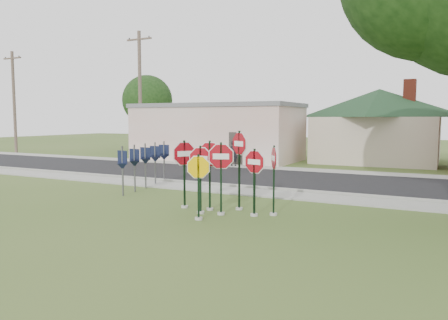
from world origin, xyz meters
The scene contains 20 objects.
ground centered at (0.00, 0.00, 0.00)m, with size 120.00×120.00×0.00m, color #3D5720.
sidewalk_near centered at (0.00, 5.50, 0.03)m, with size 60.00×1.60×0.06m, color gray.
road centered at (0.00, 10.00, 0.02)m, with size 60.00×7.00×0.04m, color black.
sidewalk_far centered at (0.00, 14.30, 0.03)m, with size 60.00×1.60×0.06m, color gray.
curb centered at (0.00, 6.50, 0.07)m, with size 60.00×0.20×0.14m, color gray.
stop_sign_center centered at (0.10, 1.24, 1.52)m, with size 1.06×0.43×2.46m.
stop_sign_yellow centered at (-0.19, 0.30, 1.24)m, with size 0.88×0.44×2.11m.
stop_sign_left centered at (-0.58, 1.09, 1.41)m, with size 0.97×0.38×2.32m.
stop_sign_right centered at (1.12, 1.55, 1.35)m, with size 1.01×0.24×2.25m.
stop_sign_back_right centered at (0.29, 2.20, 1.76)m, with size 0.95×0.54×2.79m.
stop_sign_back_left centered at (-0.56, 1.69, 1.54)m, with size 1.14×0.31×2.48m.
stop_sign_far_right centered at (1.63, 1.92, 1.42)m, with size 0.54×0.86×2.34m.
stop_sign_far_left centered at (-1.54, 1.64, 1.53)m, with size 0.62×0.99×2.46m.
route_sign_row centered at (-5.40, 4.50, 1.22)m, with size 1.43×4.63×2.00m.
building_stucco centered at (-9.00, 18.00, 2.15)m, with size 12.20×6.20×4.20m.
building_house centered at (2.00, 22.00, 3.65)m, with size 11.60×11.60×6.20m.
utility_pole_near centered at (-14.00, 15.20, 4.97)m, with size 2.20×0.26×9.50m.
utility_pole_far centered at (-28.00, 15.20, 4.71)m, with size 2.20×0.26×9.00m.
bg_tree_left centered at (-20.00, 24.00, 4.88)m, with size 4.90×4.90×7.35m.
pedestrian centered at (-5.73, 14.11, 0.87)m, with size 0.59×0.39×1.63m, color black.
Camera 1 is at (6.51, -11.02, 3.09)m, focal length 35.00 mm.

